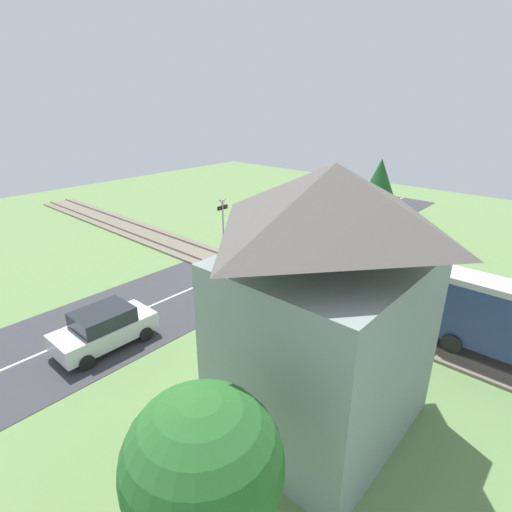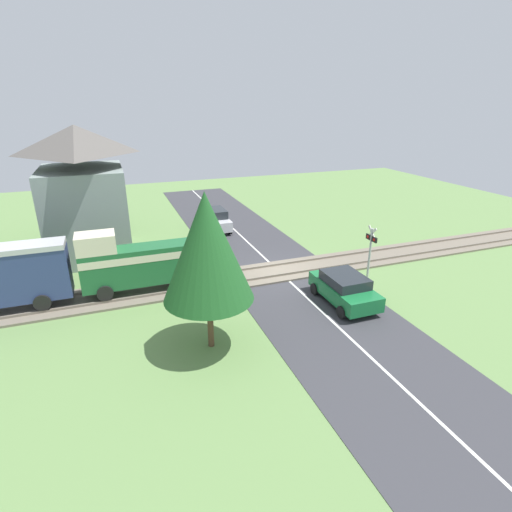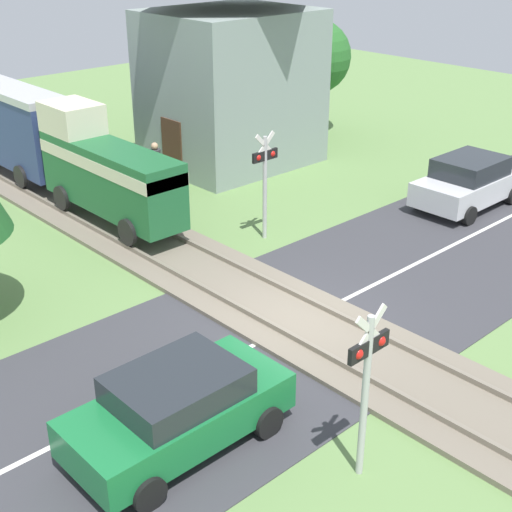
% 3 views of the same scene
% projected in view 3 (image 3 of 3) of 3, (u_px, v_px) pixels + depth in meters
% --- Properties ---
extents(ground_plane, '(60.00, 60.00, 0.00)m').
position_uv_depth(ground_plane, '(299.00, 323.00, 16.28)').
color(ground_plane, '#66894C').
extents(road_surface, '(48.00, 6.40, 0.02)m').
position_uv_depth(road_surface, '(299.00, 323.00, 16.28)').
color(road_surface, '#38383D').
rests_on(road_surface, ground_plane).
extents(track_bed, '(2.80, 48.00, 0.24)m').
position_uv_depth(track_bed, '(299.00, 321.00, 16.25)').
color(track_bed, '#756B5B').
rests_on(track_bed, ground_plane).
extents(car_near_crossing, '(3.95, 1.99, 1.48)m').
position_uv_depth(car_near_crossing, '(178.00, 407.00, 12.22)').
color(car_near_crossing, '#197038').
rests_on(car_near_crossing, ground_plane).
extents(car_far_side, '(3.94, 1.99, 1.63)m').
position_uv_depth(car_far_side, '(469.00, 182.00, 22.52)').
color(car_far_side, silver).
rests_on(car_far_side, ground_plane).
extents(crossing_signal_west_approach, '(0.90, 0.18, 3.12)m').
position_uv_depth(crossing_signal_west_approach, '(367.00, 372.00, 11.05)').
color(crossing_signal_west_approach, '#B7B7B7').
rests_on(crossing_signal_west_approach, ground_plane).
extents(crossing_signal_east_approach, '(0.90, 0.18, 3.12)m').
position_uv_depth(crossing_signal_east_approach, '(265.00, 172.00, 19.80)').
color(crossing_signal_east_approach, '#B7B7B7').
rests_on(crossing_signal_east_approach, ground_plane).
extents(station_building, '(5.98, 5.08, 7.98)m').
position_uv_depth(station_building, '(231.00, 57.00, 25.48)').
color(station_building, gray).
rests_on(station_building, ground_plane).
extents(pedestrian_by_station, '(0.39, 0.39, 1.57)m').
position_uv_depth(pedestrian_by_station, '(156.00, 167.00, 24.26)').
color(pedestrian_by_station, '#333338').
rests_on(pedestrian_by_station, ground_plane).
extents(tree_by_station, '(3.04, 3.04, 4.70)m').
position_uv_depth(tree_by_station, '(314.00, 57.00, 29.54)').
color(tree_by_station, brown).
rests_on(tree_by_station, ground_plane).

